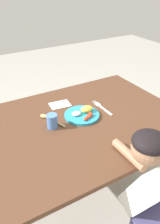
{
  "coord_description": "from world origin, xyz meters",
  "views": [
    {
      "loc": [
        -0.61,
        -1.03,
        1.56
      ],
      "look_at": [
        0.03,
        0.07,
        0.77
      ],
      "focal_mm": 36.69,
      "sensor_mm": 36.0,
      "label": 1
    }
  ],
  "objects": [
    {
      "name": "ground_plane",
      "position": [
        0.0,
        0.0,
        0.0
      ],
      "size": [
        8.0,
        8.0,
        0.0
      ],
      "primitive_type": "plane",
      "color": "#AAA89D"
    },
    {
      "name": "plate",
      "position": [
        0.04,
        0.05,
        0.76
      ],
      "size": [
        0.23,
        0.23,
        0.06
      ],
      "color": "teal",
      "rests_on": "dining_table"
    },
    {
      "name": "drinking_cup",
      "position": [
        -0.19,
        0.03,
        0.79
      ],
      "size": [
        0.07,
        0.07,
        0.09
      ],
      "primitive_type": "cylinder",
      "color": "#4E7FCC",
      "rests_on": "dining_table"
    },
    {
      "name": "napkin",
      "position": [
        -0.03,
        0.25,
        0.75
      ],
      "size": [
        0.15,
        0.12,
        0.0
      ],
      "primitive_type": "cube",
      "rotation": [
        0.0,
        0.0,
        -0.11
      ],
      "color": "white",
      "rests_on": "dining_table"
    },
    {
      "name": "spoon",
      "position": [
        -0.17,
        0.11,
        0.76
      ],
      "size": [
        0.1,
        0.21,
        0.02
      ],
      "rotation": [
        0.0,
        0.0,
        1.93
      ],
      "color": "tan",
      "rests_on": "dining_table"
    },
    {
      "name": "fork",
      "position": [
        0.21,
        0.07,
        0.75
      ],
      "size": [
        0.03,
        0.22,
        0.01
      ],
      "rotation": [
        0.0,
        0.0,
        1.58
      ],
      "color": "silver",
      "rests_on": "dining_table"
    },
    {
      "name": "dining_table",
      "position": [
        0.0,
        0.0,
        0.64
      ],
      "size": [
        1.32,
        0.97,
        0.75
      ],
      "color": "#523220",
      "rests_on": "ground_plane"
    },
    {
      "name": "person",
      "position": [
        0.04,
        -0.6,
        0.52
      ],
      "size": [
        0.2,
        0.41,
        0.97
      ],
      "color": "#494470",
      "rests_on": "ground_plane"
    }
  ]
}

